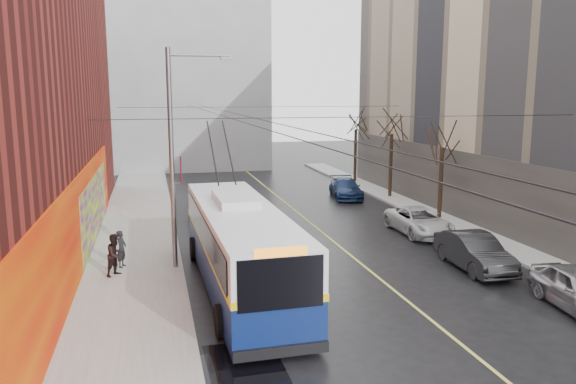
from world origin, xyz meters
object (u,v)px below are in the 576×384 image
(streetlight_pole, at_px, (176,154))
(parked_car_b, at_px, (474,252))
(tree_near, at_px, (443,134))
(tree_far, at_px, (356,120))
(trolleybus, at_px, (240,245))
(following_car, at_px, (205,204))
(pedestrian_b, at_px, (115,255))
(parked_car_d, at_px, (346,188))
(pedestrian_a, at_px, (122,249))
(tree_mid, at_px, (392,123))
(parked_car_c, at_px, (419,221))

(streetlight_pole, relative_size, parked_car_b, 1.99)
(streetlight_pole, xyz_separation_m, tree_near, (15.14, 6.00, 0.13))
(tree_far, height_order, parked_car_b, tree_far)
(trolleybus, bearing_deg, tree_far, 59.06)
(parked_car_b, height_order, following_car, following_car)
(streetlight_pole, relative_size, pedestrian_b, 5.37)
(following_car, bearing_deg, pedestrian_b, -106.15)
(parked_car_b, height_order, parked_car_d, parked_car_b)
(tree_far, xyz_separation_m, pedestrian_a, (-17.44, -19.53, -4.22))
(parked_car_d, bearing_deg, tree_mid, -7.40)
(tree_far, height_order, parked_car_d, tree_far)
(tree_far, height_order, following_car, tree_far)
(tree_far, bearing_deg, following_car, -142.41)
(tree_far, bearing_deg, streetlight_pole, -127.12)
(pedestrian_a, height_order, pedestrian_b, pedestrian_b)
(streetlight_pole, relative_size, parked_car_d, 1.94)
(parked_car_d, relative_size, pedestrian_b, 2.76)
(trolleybus, bearing_deg, tree_mid, 49.32)
(tree_near, relative_size, tree_far, 0.97)
(tree_far, relative_size, trolleybus, 0.52)
(tree_near, distance_m, parked_car_c, 5.78)
(parked_car_c, distance_m, pedestrian_a, 15.03)
(tree_far, xyz_separation_m, parked_car_b, (-3.20, -22.80, -4.40))
(parked_car_b, relative_size, parked_car_c, 0.94)
(tree_far, bearing_deg, tree_near, -90.00)
(parked_car_c, relative_size, pedestrian_b, 2.87)
(tree_far, distance_m, trolleybus, 26.51)
(tree_far, height_order, pedestrian_a, tree_far)
(pedestrian_b, bearing_deg, parked_car_d, -1.20)
(tree_mid, height_order, pedestrian_a, tree_mid)
(tree_far, bearing_deg, parked_car_d, -115.72)
(tree_mid, distance_m, parked_car_d, 5.52)
(following_car, height_order, pedestrian_a, pedestrian_a)
(parked_car_d, height_order, pedestrian_b, pedestrian_b)
(trolleybus, height_order, following_car, trolleybus)
(trolleybus, height_order, parked_car_c, trolleybus)
(parked_car_b, bearing_deg, pedestrian_a, 170.07)
(tree_far, distance_m, following_car, 17.16)
(tree_mid, height_order, following_car, tree_mid)
(trolleybus, xyz_separation_m, parked_car_d, (10.06, 16.71, -0.99))
(tree_mid, relative_size, tree_far, 1.02)
(parked_car_b, bearing_deg, parked_car_c, 87.96)
(tree_near, height_order, tree_mid, tree_mid)
(streetlight_pole, bearing_deg, pedestrian_b, -166.09)
(tree_mid, distance_m, parked_car_c, 11.12)
(tree_near, bearing_deg, parked_car_c, -133.90)
(tree_near, distance_m, parked_car_b, 10.27)
(streetlight_pole, distance_m, tree_near, 16.28)
(tree_far, bearing_deg, pedestrian_b, -130.51)
(pedestrian_b, bearing_deg, trolleybus, -71.64)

